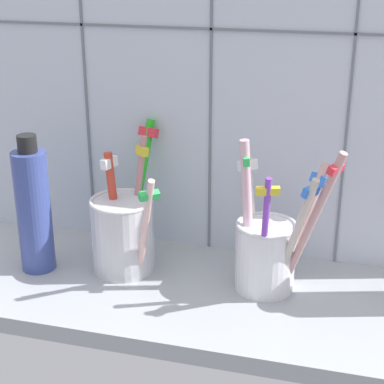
{
  "coord_description": "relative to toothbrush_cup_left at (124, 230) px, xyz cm",
  "views": [
    {
      "loc": [
        16.96,
        -60.66,
        39.04
      ],
      "look_at": [
        0.0,
        2.44,
        12.88
      ],
      "focal_mm": 59.0,
      "sensor_mm": 36.0,
      "label": 1
    }
  ],
  "objects": [
    {
      "name": "toothbrush_cup_left",
      "position": [
        0.0,
        0.0,
        0.0
      ],
      "size": [
        10.12,
        14.59,
        16.82
      ],
      "color": "silver",
      "rests_on": "counter_slab"
    },
    {
      "name": "tile_wall_back",
      "position": [
        8.45,
        9.37,
        15.44
      ],
      "size": [
        64.0,
        2.2,
        45.0
      ],
      "color": "silver",
      "rests_on": "ground"
    },
    {
      "name": "counter_slab",
      "position": [
        8.45,
        -2.63,
        -6.07
      ],
      "size": [
        64.0,
        22.0,
        2.0
      ],
      "primitive_type": "cube",
      "color": "#9EA3A8",
      "rests_on": "ground"
    },
    {
      "name": "toothbrush_cup_right",
      "position": [
        17.23,
        -0.2,
        -0.03
      ],
      "size": [
        12.19,
        9.49,
        18.03
      ],
      "color": "white",
      "rests_on": "counter_slab"
    },
    {
      "name": "soap_bottle",
      "position": [
        -10.14,
        -2.77,
        2.64
      ],
      "size": [
        4.06,
        4.06,
        16.75
      ],
      "color": "#394A93",
      "rests_on": "counter_slab"
    }
  ]
}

